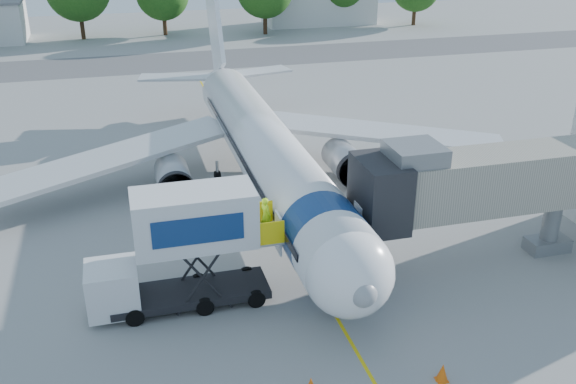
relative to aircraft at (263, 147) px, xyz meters
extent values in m
plane|color=#9C9C99|center=(0.00, -4.12, -2.95)|extent=(160.00, 160.00, 0.00)
cube|color=yellow|center=(0.00, -4.12, -2.94)|extent=(0.15, 70.00, 0.01)
cube|color=#59595B|center=(0.00, 37.88, -2.94)|extent=(120.00, 10.00, 0.01)
cylinder|color=white|center=(0.00, -1.12, 0.05)|extent=(3.70, 28.00, 3.70)
sphere|color=white|center=(0.00, -15.12, 0.05)|extent=(3.70, 3.70, 3.70)
sphere|color=gray|center=(0.00, -16.67, 0.05)|extent=(1.10, 1.10, 1.10)
cone|color=white|center=(0.00, 15.88, 0.05)|extent=(3.70, 6.00, 3.70)
cube|color=white|center=(0.00, 16.88, 4.25)|extent=(0.35, 7.26, 8.29)
cube|color=silver|center=(9.00, 2.38, -0.65)|extent=(16.17, 9.32, 1.42)
cube|color=silver|center=(-9.00, 2.38, -0.65)|extent=(16.17, 9.32, 1.42)
cylinder|color=#999BA0|center=(5.50, 0.38, -1.65)|extent=(2.10, 3.60, 2.10)
cylinder|color=#999BA0|center=(-5.50, 0.38, -1.65)|extent=(2.10, 3.60, 2.10)
cube|color=black|center=(0.00, -15.42, 0.50)|extent=(2.60, 1.39, 0.81)
cylinder|color=navy|center=(0.00, -12.12, 0.05)|extent=(3.73, 2.00, 3.73)
cylinder|color=silver|center=(0.00, -13.62, -2.20)|extent=(0.16, 0.16, 1.50)
cylinder|color=black|center=(0.00, -13.62, -2.63)|extent=(0.25, 0.64, 0.64)
cylinder|color=black|center=(2.60, 1.88, -2.50)|extent=(0.35, 0.90, 0.90)
cylinder|color=black|center=(-2.60, 1.88, -2.50)|extent=(0.35, 0.90, 0.90)
cube|color=#ACA593|center=(9.00, -11.12, 1.45)|extent=(13.60, 2.60, 2.80)
cube|color=black|center=(2.90, -11.12, 1.45)|extent=(2.00, 3.20, 3.20)
cube|color=slate|center=(4.50, -11.12, 3.25)|extent=(2.40, 2.40, 0.80)
cylinder|color=slate|center=(12.50, -11.12, -1.45)|extent=(0.90, 0.90, 3.00)
cube|color=slate|center=(12.50, -11.12, -2.60)|extent=(2.20, 1.20, 0.70)
cylinder|color=black|center=(11.60, -11.12, -2.60)|extent=(0.30, 0.70, 0.70)
cylinder|color=black|center=(13.40, -11.12, -2.60)|extent=(0.30, 0.70, 0.70)
cube|color=black|center=(-6.00, -11.12, -2.40)|extent=(7.00, 2.30, 0.35)
cube|color=silver|center=(-9.30, -11.12, -1.60)|extent=(2.20, 2.20, 2.10)
cube|color=black|center=(-9.30, -11.12, -1.15)|extent=(1.90, 2.10, 0.70)
cube|color=silver|center=(-5.60, -11.12, 1.30)|extent=(5.20, 2.40, 2.50)
cube|color=navy|center=(-5.60, -12.34, 1.30)|extent=(3.80, 0.04, 1.20)
cube|color=silver|center=(-2.45, -11.12, 0.10)|extent=(1.10, 2.20, 0.10)
cube|color=yellow|center=(-2.45, -12.17, 0.65)|extent=(1.10, 0.06, 1.10)
cube|color=yellow|center=(-2.45, -10.07, 0.65)|extent=(1.10, 0.06, 1.10)
cylinder|color=black|center=(-3.20, -12.17, -2.55)|extent=(0.80, 0.25, 0.80)
cylinder|color=black|center=(-3.20, -10.07, -2.55)|extent=(0.80, 0.25, 0.80)
cylinder|color=black|center=(-8.50, -12.17, -2.55)|extent=(0.80, 0.25, 0.80)
cylinder|color=black|center=(-8.50, -10.07, -2.55)|extent=(0.80, 0.25, 0.80)
imported|color=#B5F319|center=(-2.47, -11.12, 1.01)|extent=(0.63, 0.74, 1.71)
cone|color=#F35F0C|center=(2.51, -18.77, -2.57)|extent=(0.47, 0.47, 0.76)
cube|color=#F35F0C|center=(2.51, -18.77, -2.93)|extent=(0.43, 0.43, 0.04)
cube|color=silver|center=(22.00, 57.88, -0.45)|extent=(16.00, 7.00, 5.00)
cylinder|color=#382314|center=(-11.85, 54.47, -1.07)|extent=(0.56, 0.56, 3.75)
cylinder|color=#382314|center=(-1.07, 54.56, -1.35)|extent=(0.56, 0.56, 3.20)
cylinder|color=#382314|center=(12.32, 51.62, -1.21)|extent=(0.56, 0.56, 3.48)
cylinder|color=#382314|center=(24.87, 56.53, -1.31)|extent=(0.56, 0.56, 3.27)
cylinder|color=#382314|center=(35.21, 52.93, -1.38)|extent=(0.56, 0.56, 3.14)
camera|label=1|loc=(-8.14, -35.78, 13.56)|focal=40.00mm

